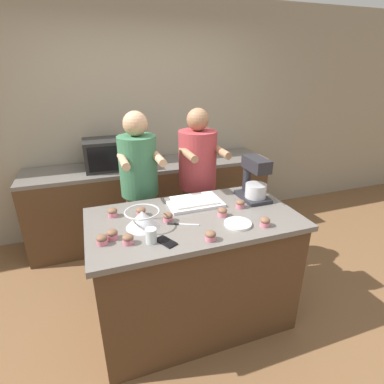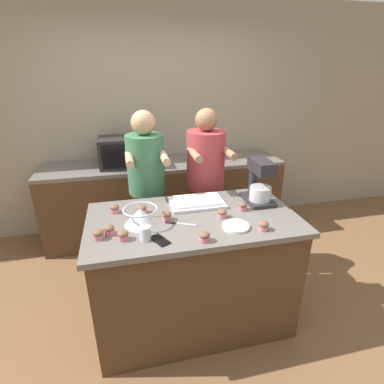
{
  "view_description": "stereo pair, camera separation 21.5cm",
  "coord_description": "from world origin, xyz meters",
  "views": [
    {
      "loc": [
        -0.66,
        -1.83,
        1.97
      ],
      "look_at": [
        0.0,
        0.04,
        1.13
      ],
      "focal_mm": 28.0,
      "sensor_mm": 36.0,
      "label": 1
    },
    {
      "loc": [
        -0.45,
        -1.89,
        1.97
      ],
      "look_at": [
        0.0,
        0.04,
        1.13
      ],
      "focal_mm": 28.0,
      "sensor_mm": 36.0,
      "label": 2
    }
  ],
  "objects": [
    {
      "name": "ground_plane",
      "position": [
        0.0,
        0.0,
        0.0
      ],
      "size": [
        16.0,
        16.0,
        0.0
      ],
      "primitive_type": "plane",
      "color": "brown"
    },
    {
      "name": "drinking_glass",
      "position": [
        -0.37,
        -0.23,
        1.0
      ],
      "size": [
        0.07,
        0.07,
        0.09
      ],
      "color": "silver",
      "rests_on": "island_counter"
    },
    {
      "name": "small_plate",
      "position": [
        0.25,
        -0.21,
        0.96
      ],
      "size": [
        0.19,
        0.19,
        0.02
      ],
      "color": "white",
      "rests_on": "island_counter"
    },
    {
      "name": "cupcake_7",
      "position": [
        -0.2,
        -0.0,
        0.99
      ],
      "size": [
        0.07,
        0.07,
        0.07
      ],
      "color": "#D17084",
      "rests_on": "island_counter"
    },
    {
      "name": "cupcake_10",
      "position": [
        0.2,
        -0.05,
        0.99
      ],
      "size": [
        0.07,
        0.07,
        0.07
      ],
      "color": "#D17084",
      "rests_on": "island_counter"
    },
    {
      "name": "cupcake_6",
      "position": [
        -0.56,
        0.21,
        0.99
      ],
      "size": [
        0.07,
        0.07,
        0.07
      ],
      "color": "#D17084",
      "rests_on": "island_counter"
    },
    {
      "name": "cupcake_9",
      "position": [
        -0.5,
        -0.2,
        0.99
      ],
      "size": [
        0.07,
        0.07,
        0.07
      ],
      "color": "#D17084",
      "rests_on": "island_counter"
    },
    {
      "name": "cupcake_8",
      "position": [
        0.7,
        0.36,
        0.99
      ],
      "size": [
        0.07,
        0.07,
        0.07
      ],
      "color": "#D17084",
      "rests_on": "island_counter"
    },
    {
      "name": "microwave_oven",
      "position": [
        -0.46,
        1.46,
        1.09
      ],
      "size": [
        0.52,
        0.38,
        0.32
      ],
      "color": "black",
      "rests_on": "back_counter"
    },
    {
      "name": "island_counter",
      "position": [
        0.0,
        0.0,
        0.48
      ],
      "size": [
        1.53,
        0.84,
        0.95
      ],
      "color": "#4C331E",
      "rests_on": "ground_plane"
    },
    {
      "name": "cupcake_1",
      "position": [
        -0.36,
        0.15,
        0.99
      ],
      "size": [
        0.07,
        0.07,
        0.07
      ],
      "color": "#D17084",
      "rests_on": "island_counter"
    },
    {
      "name": "knife",
      "position": [
        -0.12,
        -0.08,
        0.96
      ],
      "size": [
        0.21,
        0.11,
        0.01
      ],
      "color": "#BCBCC1",
      "rests_on": "island_counter"
    },
    {
      "name": "cupcake_2",
      "position": [
        -0.01,
        -0.33,
        0.99
      ],
      "size": [
        0.07,
        0.07,
        0.07
      ],
      "color": "#D17084",
      "rests_on": "island_counter"
    },
    {
      "name": "cupcake_5",
      "position": [
        0.41,
        -0.29,
        0.99
      ],
      "size": [
        0.07,
        0.07,
        0.07
      ],
      "color": "#D17084",
      "rests_on": "island_counter"
    },
    {
      "name": "cupcake_4",
      "position": [
        0.39,
        0.03,
        0.99
      ],
      "size": [
        0.07,
        0.07,
        0.07
      ],
      "color": "#D17084",
      "rests_on": "island_counter"
    },
    {
      "name": "cupcake_3",
      "position": [
        -0.66,
        -0.15,
        0.99
      ],
      "size": [
        0.07,
        0.07,
        0.07
      ],
      "color": "#D17084",
      "rests_on": "island_counter"
    },
    {
      "name": "mixing_bowl",
      "position": [
        -0.38,
        -0.02,
        1.02
      ],
      "size": [
        0.24,
        0.24,
        0.12
      ],
      "color": "#BCBCC1",
      "rests_on": "island_counter"
    },
    {
      "name": "baking_tray",
      "position": [
        0.08,
        0.21,
        0.97
      ],
      "size": [
        0.43,
        0.29,
        0.04
      ],
      "color": "silver",
      "rests_on": "island_counter"
    },
    {
      "name": "person_right",
      "position": [
        0.28,
        0.68,
        0.85
      ],
      "size": [
        0.36,
        0.52,
        1.64
      ],
      "color": "brown",
      "rests_on": "ground_plane"
    },
    {
      "name": "cell_phone",
      "position": [
        -0.28,
        -0.27,
        0.96
      ],
      "size": [
        0.13,
        0.16,
        0.01
      ],
      "color": "black",
      "rests_on": "island_counter"
    },
    {
      "name": "cupcake_0",
      "position": [
        -0.59,
        -0.11,
        0.99
      ],
      "size": [
        0.07,
        0.07,
        0.07
      ],
      "color": "#D17084",
      "rests_on": "island_counter"
    },
    {
      "name": "person_left",
      "position": [
        -0.27,
        0.68,
        0.86
      ],
      "size": [
        0.35,
        0.51,
        1.64
      ],
      "color": "brown",
      "rests_on": "ground_plane"
    },
    {
      "name": "stand_mixer",
      "position": [
        0.57,
        0.14,
        1.11
      ],
      "size": [
        0.2,
        0.3,
        0.35
      ],
      "color": "#232328",
      "rests_on": "island_counter"
    },
    {
      "name": "back_wall",
      "position": [
        0.0,
        1.81,
        1.35
      ],
      "size": [
        10.0,
        0.06,
        2.7
      ],
      "color": "gray",
      "rests_on": "ground_plane"
    },
    {
      "name": "back_counter",
      "position": [
        0.0,
        1.46,
        0.46
      ],
      "size": [
        2.8,
        0.6,
        0.92
      ],
      "color": "#4C331E",
      "rests_on": "ground_plane"
    }
  ]
}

